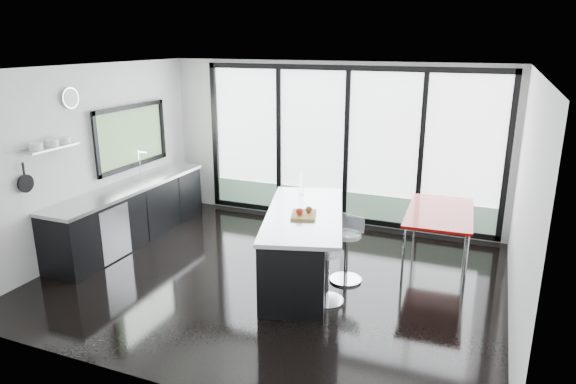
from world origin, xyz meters
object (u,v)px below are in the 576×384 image
at_px(bar_stool_far, 346,257).
at_px(island, 299,245).
at_px(bar_stool_near, 327,276).
at_px(red_table, 438,239).

bearing_deg(bar_stool_far, island, -149.00).
xyz_separation_m(bar_stool_near, bar_stool_far, (0.06, 0.65, -0.00)).
bearing_deg(red_table, bar_stool_near, -125.13).
height_order(bar_stool_near, bar_stool_far, bar_stool_near).
xyz_separation_m(island, red_table, (1.70, 1.11, -0.07)).
bearing_deg(red_table, bar_stool_far, -138.28).
height_order(island, bar_stool_far, island).
bearing_deg(island, bar_stool_far, 13.88).
height_order(island, bar_stool_near, island).
relative_size(bar_stool_far, red_table, 0.45).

